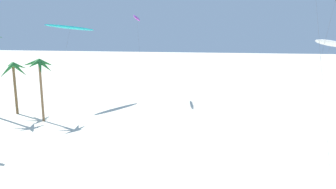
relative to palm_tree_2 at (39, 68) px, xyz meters
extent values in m
cylinder|color=olive|center=(0.05, -0.02, -2.97)|extent=(0.29, 0.29, 7.65)
cone|color=#287533|center=(0.83, -0.04, 0.21)|extent=(1.94, 0.60, 1.72)
cone|color=#287533|center=(0.51, 0.80, 0.48)|extent=(1.51, 2.10, 1.27)
cone|color=#287533|center=(-0.02, 0.94, 0.54)|extent=(0.70, 2.14, 1.16)
cone|color=#287533|center=(-0.88, 0.28, 0.56)|extent=(2.18, 1.18, 1.12)
cone|color=#287533|center=(-0.86, -0.37, 0.58)|extent=(2.17, 1.27, 1.09)
cone|color=#287533|center=(-0.12, -0.97, 0.54)|extent=(0.92, 2.17, 1.15)
cone|color=#287533|center=(0.48, -0.63, 0.17)|extent=(1.55, 1.86, 1.78)
cylinder|color=brown|center=(-5.38, 2.81, -3.37)|extent=(0.34, 0.34, 6.85)
cone|color=#287533|center=(-4.47, 2.84, -0.73)|extent=(2.21, 0.65, 1.99)
cone|color=#287533|center=(-5.10, 3.90, -0.36)|extent=(1.15, 2.51, 1.36)
cone|color=#287533|center=(-6.30, 3.54, -0.18)|extent=(2.28, 1.97, 1.01)
cone|color=#287533|center=(-5.99, 2.21, -0.79)|extent=(1.89, 1.88, 2.08)
cone|color=#287533|center=(-5.21, 1.67, -0.27)|extent=(0.92, 2.52, 1.18)
ellipsoid|color=purple|center=(8.16, 17.01, 6.31)|extent=(1.41, 5.59, 1.41)
ellipsoid|color=blue|center=(8.16, 17.01, 6.35)|extent=(0.92, 5.69, 0.87)
cylinder|color=#4C4C51|center=(9.69, 12.66, -0.29)|extent=(3.09, 8.72, 13.02)
ellipsoid|color=#19B2B7|center=(-1.26, 12.18, 4.80)|extent=(5.57, 8.03, 1.50)
ellipsoid|color=purple|center=(-1.26, 12.18, 4.84)|extent=(5.11, 7.84, 1.25)
cylinder|color=#4C4C51|center=(-1.24, 8.25, -1.05)|extent=(0.05, 7.87, 11.51)
cylinder|color=#4C4C51|center=(31.43, -4.80, 0.87)|extent=(0.18, 8.82, 15.35)
cylinder|color=#4C4C51|center=(33.05, 1.29, 2.18)|extent=(3.69, 2.93, 17.96)
ellipsoid|color=white|center=(41.70, 26.96, 1.97)|extent=(5.17, 5.67, 1.96)
ellipsoid|color=#EA5193|center=(41.70, 26.96, 2.00)|extent=(4.71, 5.18, 1.13)
cylinder|color=#4C4C51|center=(39.99, 23.75, -2.46)|extent=(3.45, 6.44, 8.69)
camera|label=1|loc=(21.89, -37.94, 5.00)|focal=35.73mm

